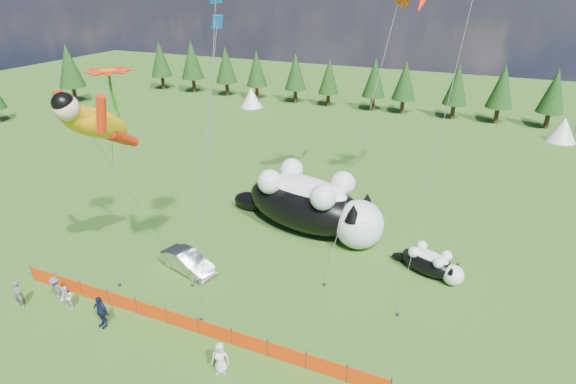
# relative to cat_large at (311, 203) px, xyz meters

# --- Properties ---
(ground) EXTENTS (160.00, 160.00, 0.00)m
(ground) POSITION_rel_cat_large_xyz_m (-2.56, -9.55, -2.19)
(ground) COLOR #183B0A
(ground) RESTS_ON ground
(safety_fence) EXTENTS (22.06, 0.06, 1.10)m
(safety_fence) POSITION_rel_cat_large_xyz_m (-2.56, -12.55, -1.68)
(safety_fence) COLOR #262626
(safety_fence) RESTS_ON ground
(tree_line) EXTENTS (90.00, 4.00, 8.00)m
(tree_line) POSITION_rel_cat_large_xyz_m (-2.56, 35.45, 1.81)
(tree_line) COLOR black
(tree_line) RESTS_ON ground
(festival_tents) EXTENTS (50.00, 3.20, 2.80)m
(festival_tents) POSITION_rel_cat_large_xyz_m (8.44, 30.45, -0.79)
(festival_tents) COLOR white
(festival_tents) RESTS_ON ground
(cat_large) EXTENTS (12.64, 6.36, 4.60)m
(cat_large) POSITION_rel_cat_large_xyz_m (0.00, 0.00, 0.00)
(cat_large) COLOR black
(cat_large) RESTS_ON ground
(cat_small) EXTENTS (4.63, 2.89, 1.74)m
(cat_small) POSITION_rel_cat_large_xyz_m (8.89, -2.31, -1.36)
(cat_small) COLOR black
(cat_small) RESTS_ON ground
(car) EXTENTS (4.20, 2.44, 1.31)m
(car) POSITION_rel_cat_large_xyz_m (-5.35, -7.94, -1.53)
(car) COLOR silver
(car) RESTS_ON ground
(spectator_a) EXTENTS (0.64, 0.44, 1.70)m
(spectator_a) POSITION_rel_cat_large_xyz_m (-12.02, -14.64, -1.34)
(spectator_a) COLOR #5B5B60
(spectator_a) RESTS_ON ground
(spectator_b) EXTENTS (0.83, 0.60, 1.53)m
(spectator_b) POSITION_rel_cat_large_xyz_m (-9.35, -13.74, -1.42)
(spectator_b) COLOR silver
(spectator_b) RESTS_ON ground
(spectator_c) EXTENTS (1.18, 0.70, 1.91)m
(spectator_c) POSITION_rel_cat_large_xyz_m (-6.58, -14.03, -1.23)
(spectator_c) COLOR #131D35
(spectator_c) RESTS_ON ground
(spectator_d) EXTENTS (1.04, 0.56, 1.59)m
(spectator_d) POSITION_rel_cat_large_xyz_m (-10.55, -13.39, -1.39)
(spectator_d) COLOR #5B5B60
(spectator_d) RESTS_ON ground
(spectator_e) EXTENTS (0.98, 0.81, 1.71)m
(spectator_e) POSITION_rel_cat_large_xyz_m (0.82, -14.27, -1.33)
(spectator_e) COLOR silver
(spectator_e) RESTS_ON ground
(superhero_kite) EXTENTS (4.66, 6.74, 12.76)m
(superhero_kite) POSITION_rel_cat_large_xyz_m (-7.98, -10.73, 7.98)
(superhero_kite) COLOR #D9A10B
(superhero_kite) RESTS_ON ground
(flower_kite) EXTENTS (3.08, 3.75, 12.61)m
(flower_kite) POSITION_rel_cat_large_xyz_m (-8.43, -8.82, 10.09)
(flower_kite) COLOR red
(flower_kite) RESTS_ON ground
(diamond_kite_a) EXTENTS (0.95, 6.04, 15.82)m
(diamond_kite_a) POSITION_rel_cat_large_xyz_m (-4.59, -3.97, 11.92)
(diamond_kite_a) COLOR blue
(diamond_kite_a) RESTS_ON ground
(diamond_kite_c) EXTENTS (1.67, 2.18, 16.93)m
(diamond_kite_c) POSITION_rel_cat_large_xyz_m (-0.91, -10.03, 13.07)
(diamond_kite_c) COLOR blue
(diamond_kite_c) RESTS_ON ground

